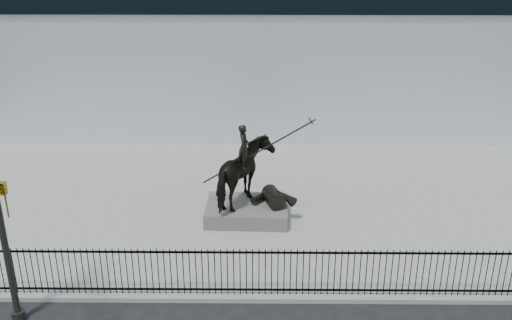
{
  "coord_description": "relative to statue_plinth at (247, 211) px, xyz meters",
  "views": [
    {
      "loc": [
        -0.33,
        -13.19,
        10.55
      ],
      "look_at": [
        -0.51,
        6.0,
        2.35
      ],
      "focal_mm": 42.0,
      "sensor_mm": 36.0,
      "label": 1
    }
  ],
  "objects": [
    {
      "name": "statue_plinth",
      "position": [
        0.0,
        0.0,
        0.0
      ],
      "size": [
        2.98,
        2.1,
        0.55
      ],
      "primitive_type": "cube",
      "rotation": [
        0.0,
        0.0,
        -0.03
      ],
      "color": "#53504C",
      "rests_on": "plaza"
    },
    {
      "name": "picket_fence",
      "position": [
        0.83,
        -4.6,
        0.48
      ],
      "size": [
        22.1,
        0.1,
        1.5
      ],
      "color": "black",
      "rests_on": "plaza"
    },
    {
      "name": "equestrian_statue",
      "position": [
        0.06,
        -0.0,
        1.42
      ],
      "size": [
        3.73,
        2.37,
        3.16
      ],
      "rotation": [
        0.0,
        0.0,
        -0.03
      ],
      "color": "black",
      "rests_on": "statue_plinth"
    },
    {
      "name": "building",
      "position": [
        0.83,
        14.15,
        4.08
      ],
      "size": [
        44.0,
        14.0,
        9.0
      ],
      "primitive_type": "cube",
      "color": "silver",
      "rests_on": "ground"
    },
    {
      "name": "plaza",
      "position": [
        0.83,
        1.15,
        -0.35
      ],
      "size": [
        30.0,
        12.0,
        0.15
      ],
      "primitive_type": "cube",
      "color": "gray",
      "rests_on": "ground"
    }
  ]
}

